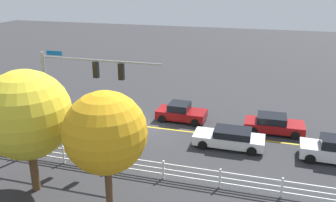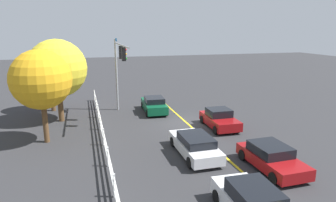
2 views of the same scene
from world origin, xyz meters
name	(u,v)px [view 1 (image 1 of 2)]	position (x,y,z in m)	size (l,w,h in m)	color
ground_plane	(152,127)	(0.00, 0.00, 0.00)	(120.00, 120.00, 0.00)	#2D2D30
lane_center_stripe	(203,133)	(-4.00, 0.00, 0.00)	(28.00, 0.16, 0.01)	gold
signal_assembly	(78,82)	(3.23, 4.90, 4.73)	(8.09, 0.38, 6.67)	gray
car_0	(181,112)	(-1.76, -2.04, 0.68)	(3.98, 2.07, 1.45)	maroon
car_1	(95,122)	(3.93, 1.80, 0.69)	(4.37, 2.11, 1.42)	#0C4C2D
car_2	(273,124)	(-8.98, -1.69, 0.66)	(4.33, 2.08, 1.35)	maroon
car_3	(335,150)	(-12.71, 1.79, 0.75)	(4.10, 1.99, 1.56)	silver
car_4	(230,138)	(-6.14, 1.66, 0.66)	(4.77, 1.96, 1.31)	silver
white_rail_fence	(163,169)	(-3.00, 6.84, 0.60)	(26.10, 0.10, 1.15)	white
tree_1	(105,133)	(-1.36, 10.50, 4.27)	(3.90, 3.90, 6.23)	brown
tree_2	(26,115)	(3.38, 9.82, 4.36)	(4.65, 4.65, 6.70)	brown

